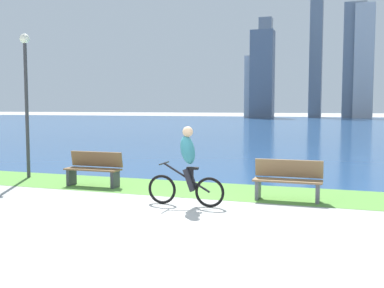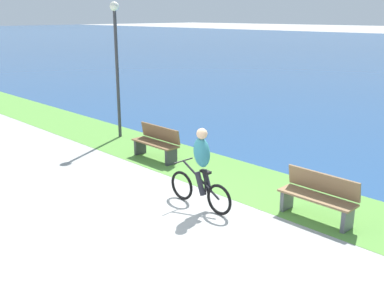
{
  "view_description": "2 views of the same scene",
  "coord_description": "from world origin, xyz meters",
  "px_view_note": "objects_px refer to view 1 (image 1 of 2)",
  "views": [
    {
      "loc": [
        3.06,
        -7.87,
        2.07
      ],
      "look_at": [
        0.1,
        1.0,
        1.3
      ],
      "focal_mm": 41.73,
      "sensor_mm": 36.0,
      "label": 1
    },
    {
      "loc": [
        5.91,
        -5.21,
        3.81
      ],
      "look_at": [
        -0.29,
        0.93,
        1.27
      ],
      "focal_mm": 41.85,
      "sensor_mm": 36.0,
      "label": 2
    }
  ],
  "objects_px": {
    "lamppost_tall": "(26,85)",
    "bench_far_along_path": "(94,169)",
    "cyclist_lead": "(187,166)",
    "bench_near_path": "(288,180)"
  },
  "relations": [
    {
      "from": "lamppost_tall",
      "to": "bench_far_along_path",
      "type": "bearing_deg",
      "value": -14.05
    },
    {
      "from": "cyclist_lead",
      "to": "bench_far_along_path",
      "type": "xyz_separation_m",
      "value": [
        -3.09,
        1.44,
        -0.38
      ]
    },
    {
      "from": "bench_near_path",
      "to": "lamppost_tall",
      "type": "relative_size",
      "value": 0.36
    },
    {
      "from": "cyclist_lead",
      "to": "lamppost_tall",
      "type": "height_order",
      "value": "lamppost_tall"
    },
    {
      "from": "bench_near_path",
      "to": "bench_far_along_path",
      "type": "distance_m",
      "value": 5.03
    },
    {
      "from": "bench_near_path",
      "to": "lamppost_tall",
      "type": "distance_m",
      "value": 7.99
    },
    {
      "from": "bench_far_along_path",
      "to": "lamppost_tall",
      "type": "bearing_deg",
      "value": 165.95
    },
    {
      "from": "bench_near_path",
      "to": "lamppost_tall",
      "type": "bearing_deg",
      "value": 173.48
    },
    {
      "from": "lamppost_tall",
      "to": "cyclist_lead",
      "type": "bearing_deg",
      "value": -20.24
    },
    {
      "from": "bench_near_path",
      "to": "bench_far_along_path",
      "type": "height_order",
      "value": "same"
    }
  ]
}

